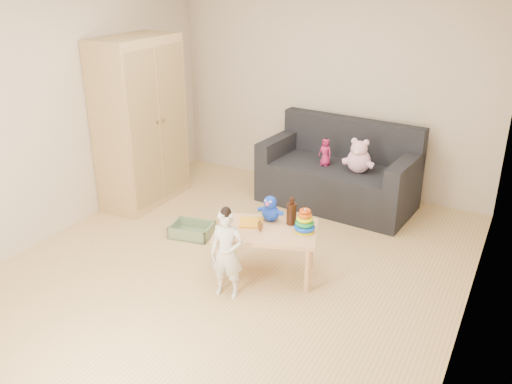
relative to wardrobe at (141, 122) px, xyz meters
The scene contains 13 objects.
room 1.93m from the wardrobe, 24.70° to the right, with size 4.50×4.50×4.50m.
wardrobe is the anchor object (origin of this frame).
sofa 2.36m from the wardrobe, 24.36° to the left, with size 1.73×0.86×0.49m, color black.
play_table 2.33m from the wardrobe, 22.58° to the right, with size 0.88×0.56×0.46m, color #E0AF7B.
storage_bin 1.44m from the wardrobe, 27.47° to the right, with size 0.42×0.31×0.13m, color gray, non-canonical shape.
toddler 2.35m from the wardrobe, 34.05° to the right, with size 0.29×0.19×0.77m, color white.
pink_bear 2.49m from the wardrobe, 19.79° to the left, with size 0.28×0.24×0.32m, color #FFBBDF, non-canonical shape.
doll 2.12m from the wardrobe, 24.16° to the left, with size 0.16×0.11×0.31m, color #B12158.
ring_stacker 2.50m from the wardrobe, 17.36° to the right, with size 0.19×0.19×0.21m.
brown_bottle 2.32m from the wardrobe, 16.66° to the right, with size 0.09×0.09×0.26m.
blue_plush 2.14m from the wardrobe, 18.78° to the right, with size 0.20×0.16×0.25m, color #1B46F9, non-canonical shape.
wooden_figure 2.25m from the wardrobe, 24.39° to the right, with size 0.04×0.04×0.11m, color brown, non-canonical shape.
yellow_book 2.10m from the wardrobe, 23.48° to the right, with size 0.21×0.21×0.02m, color #FFA91A.
Camera 1 is at (2.24, -3.85, 2.61)m, focal length 38.00 mm.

